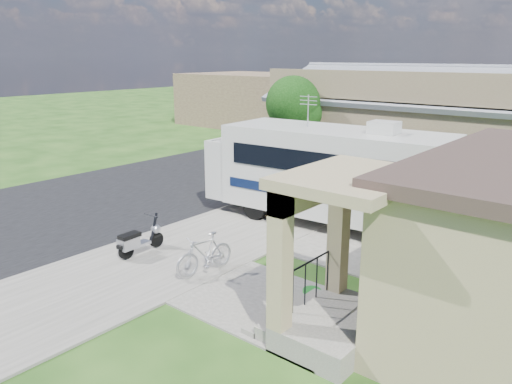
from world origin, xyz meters
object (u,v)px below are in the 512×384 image
Objects in this scene: van at (359,126)px; garden_hose at (312,295)px; bicycle at (205,256)px; pickup_truck at (306,142)px; motorhome at (326,171)px; scooter at (138,240)px; shrub at (418,237)px.

van is 15.00× the size of garden_hose.
bicycle is 0.29× the size of pickup_truck.
pickup_truck is (-6.80, 8.89, -0.96)m from motorhome.
scooter is at bearing -169.34° from garden_hose.
bicycle is at bearing -147.12° from shrub.
garden_hose is at bearing 7.60° from scooter.
motorhome reaches higher than van.
scooter is at bearing -84.88° from van.
pickup_truck reaches higher than scooter.
van is 22.70m from garden_hose.
garden_hose is (-1.53, -2.15, -1.16)m from shrub.
motorhome is 5.60m from bicycle.
scooter is 2.33m from bicycle.
motorhome is at bearing -72.71° from van.
scooter is 0.92× the size of bicycle.
motorhome is 11.23m from pickup_truck.
motorhome is 3.35× the size of shrub.
shrub is at bearing 130.52° from pickup_truck.
garden_hose is at bearing -125.53° from shrub.
motorhome is 17.23m from van.
scooter is 15.29m from pickup_truck.
bicycle reaches higher than garden_hose.
pickup_truck is 13.76× the size of garden_hose.
garden_hose is (2.69, -4.79, -1.68)m from motorhome.
shrub is 0.38× the size of van.
shrub is at bearing 41.53° from bicycle.
shrub is at bearing -36.70° from motorhome.
motorhome is at bearing 147.96° from shrub.
van is (-7.19, 15.63, -0.85)m from motorhome.
motorhome is 19.37× the size of garden_hose.
van reaches higher than garden_hose.
bicycle is at bearing -78.89° from van.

